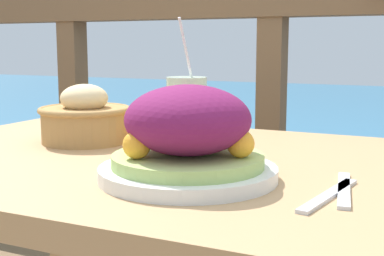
{
  "coord_description": "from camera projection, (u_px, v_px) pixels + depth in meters",
  "views": [
    {
      "loc": [
        0.43,
        -0.82,
        0.94
      ],
      "look_at": [
        0.06,
        -0.03,
        0.8
      ],
      "focal_mm": 50.0,
      "sensor_mm": 36.0,
      "label": 1
    }
  ],
  "objects": [
    {
      "name": "patio_table",
      "position": [
        169.0,
        215.0,
        0.97
      ],
      "size": [
        1.09,
        0.73,
        0.74
      ],
      "color": "tan",
      "rests_on": "ground_plane"
    },
    {
      "name": "railing_fence",
      "position": [
        271.0,
        111.0,
        1.5
      ],
      "size": [
        2.8,
        0.08,
        1.1
      ],
      "color": "brown",
      "rests_on": "ground_plane"
    },
    {
      "name": "sea_backdrop",
      "position": [
        372.0,
        142.0,
        3.81
      ],
      "size": [
        12.0,
        4.0,
        0.51
      ],
      "color": "teal",
      "rests_on": "ground_plane"
    },
    {
      "name": "salad_plate",
      "position": [
        188.0,
        139.0,
        0.78
      ],
      "size": [
        0.26,
        0.26,
        0.14
      ],
      "color": "silver",
      "rests_on": "patio_table"
    },
    {
      "name": "drink_glass",
      "position": [
        187.0,
        115.0,
        0.97
      ],
      "size": [
        0.07,
        0.08,
        0.24
      ],
      "color": "beige",
      "rests_on": "patio_table"
    },
    {
      "name": "bread_basket",
      "position": [
        85.0,
        118.0,
        1.08
      ],
      "size": [
        0.19,
        0.19,
        0.12
      ],
      "color": "#AD7F47",
      "rests_on": "patio_table"
    },
    {
      "name": "fork",
      "position": [
        329.0,
        195.0,
        0.7
      ],
      "size": [
        0.05,
        0.18,
        0.0
      ],
      "color": "silver",
      "rests_on": "patio_table"
    },
    {
      "name": "knife",
      "position": [
        344.0,
        189.0,
        0.72
      ],
      "size": [
        0.05,
        0.18,
        0.0
      ],
      "color": "silver",
      "rests_on": "patio_table"
    },
    {
      "name": "orange_near_basket",
      "position": [
        189.0,
        118.0,
        1.15
      ],
      "size": [
        0.08,
        0.08,
        0.08
      ],
      "color": "#F9A328",
      "rests_on": "patio_table"
    },
    {
      "name": "orange_near_glass",
      "position": [
        158.0,
        126.0,
        1.06
      ],
      "size": [
        0.07,
        0.07,
        0.07
      ],
      "color": "#F9A328",
      "rests_on": "patio_table"
    }
  ]
}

